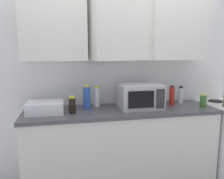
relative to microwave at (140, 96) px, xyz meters
name	(u,v)px	position (x,y,z in m)	size (l,w,h in m)	color
wall_back_with_cabinets	(117,50)	(-0.22, 0.23, 0.53)	(3.05, 0.50, 2.60)	white
counter_run	(121,146)	(-0.22, 0.01, -0.59)	(2.18, 0.63, 0.90)	white
microwave	(140,96)	(0.00, 0.00, 0.00)	(0.48, 0.37, 0.28)	#B7B7BC
dish_rack	(45,107)	(-1.06, 0.01, -0.08)	(0.38, 0.30, 0.12)	silver
bottle_red_sauce	(172,96)	(0.42, 0.05, -0.02)	(0.06, 0.06, 0.24)	red
bottle_blue_cleaner	(87,97)	(-0.60, 0.09, 0.00)	(0.08, 0.08, 0.28)	#2D56B7
bottle_soy_dark	(72,105)	(-0.77, -0.07, -0.05)	(0.07, 0.07, 0.18)	black
bottle_white_jar	(97,97)	(-0.48, 0.15, -0.02)	(0.07, 0.07, 0.25)	white
bottle_clear_tall	(181,95)	(0.59, 0.13, -0.04)	(0.07, 0.07, 0.22)	silver
bottle_green_oil	(203,101)	(0.74, -0.11, -0.07)	(0.07, 0.07, 0.16)	#386B2D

